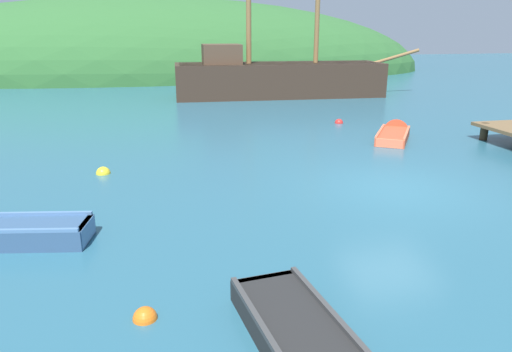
# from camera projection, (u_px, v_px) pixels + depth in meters

# --- Properties ---
(ground_plane) EXTENTS (120.00, 120.00, 0.00)m
(ground_plane) POSITION_uv_depth(u_px,v_px,m) (394.00, 188.00, 12.34)
(ground_plane) COLOR #285B70
(shore_hill) EXTENTS (52.80, 21.75, 13.40)m
(shore_hill) POSITION_uv_depth(u_px,v_px,m) (151.00, 73.00, 44.02)
(shore_hill) COLOR #2D602D
(shore_hill) RESTS_ON ground
(sailing_ship) EXTENTS (15.11, 3.95, 11.44)m
(sailing_ship) POSITION_uv_depth(u_px,v_px,m) (277.00, 83.00, 28.72)
(sailing_ship) COLOR #38281E
(sailing_ship) RESTS_ON ground
(rowboat_far) EXTENTS (2.56, 3.15, 0.97)m
(rowboat_far) POSITION_uv_depth(u_px,v_px,m) (394.00, 135.00, 18.02)
(rowboat_far) COLOR #C64C2D
(rowboat_far) RESTS_ON ground
(buoy_yellow) EXTENTS (0.40, 0.40, 0.40)m
(buoy_yellow) POSITION_uv_depth(u_px,v_px,m) (103.00, 174.00, 13.56)
(buoy_yellow) COLOR yellow
(buoy_yellow) RESTS_ON ground
(buoy_orange) EXTENTS (0.35, 0.35, 0.35)m
(buoy_orange) POSITION_uv_depth(u_px,v_px,m) (145.00, 319.00, 6.78)
(buoy_orange) COLOR orange
(buoy_orange) RESTS_ON ground
(buoy_red) EXTENTS (0.37, 0.37, 0.37)m
(buoy_red) POSITION_uv_depth(u_px,v_px,m) (339.00, 123.00, 20.80)
(buoy_red) COLOR red
(buoy_red) RESTS_ON ground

